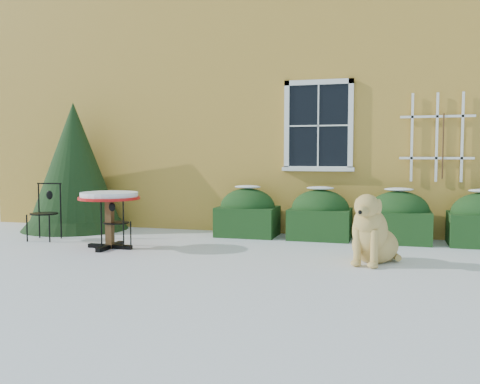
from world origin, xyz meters
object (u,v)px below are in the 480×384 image
(evergreen_shrub, at_px, (75,179))
(dog, at_px, (372,235))
(patio_chair_far, at_px, (45,212))
(bistro_table, at_px, (109,202))
(patio_chair_near, at_px, (115,221))

(evergreen_shrub, height_order, dog, evergreen_shrub)
(patio_chair_far, height_order, dog, patio_chair_far)
(bistro_table, relative_size, patio_chair_near, 1.12)
(evergreen_shrub, distance_m, bistro_table, 2.48)
(bistro_table, xyz_separation_m, patio_chair_near, (0.06, 0.06, -0.31))
(patio_chair_far, xyz_separation_m, dog, (5.46, -0.55, -0.09))
(dog, bearing_deg, evergreen_shrub, 178.26)
(patio_chair_far, distance_m, dog, 5.49)
(bistro_table, distance_m, patio_chair_near, 0.32)
(bistro_table, bearing_deg, patio_chair_near, 43.86)
(evergreen_shrub, height_order, bistro_table, evergreen_shrub)
(patio_chair_near, relative_size, dog, 0.81)
(evergreen_shrub, relative_size, patio_chair_near, 2.92)
(bistro_table, bearing_deg, patio_chair_far, 162.65)
(patio_chair_far, bearing_deg, evergreen_shrub, 93.22)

